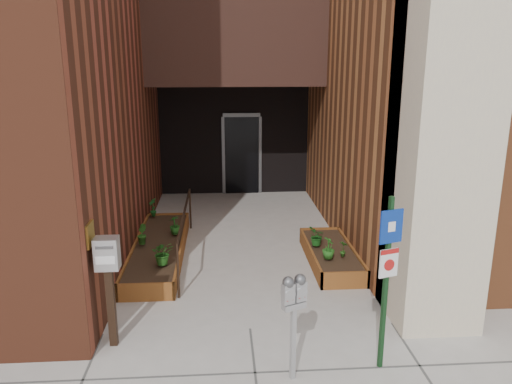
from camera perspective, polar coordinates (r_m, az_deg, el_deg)
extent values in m
plane|color=#9E9991|center=(7.12, -0.68, -15.37)|extent=(80.00, 80.00, 0.00)
cube|color=#96502B|center=(14.79, 22.78, 19.33)|extent=(8.00, 13.70, 10.00)
cube|color=beige|center=(7.10, 20.19, 2.72)|extent=(1.10, 1.20, 4.40)
cube|color=black|center=(12.14, -2.47, 16.87)|extent=(4.20, 2.00, 2.00)
cube|color=black|center=(13.70, -2.52, 6.16)|extent=(4.00, 0.30, 3.00)
cube|color=black|center=(13.60, -1.63, 4.18)|extent=(0.90, 0.06, 2.10)
cube|color=#B79338|center=(6.50, -18.46, -4.63)|extent=(0.04, 0.30, 0.30)
cube|color=brown|center=(7.94, -12.54, -11.13)|extent=(0.90, 0.04, 0.30)
cube|color=brown|center=(11.22, -9.97, -3.14)|extent=(0.90, 0.04, 0.30)
cube|color=brown|center=(9.62, -13.58, -6.45)|extent=(0.04, 3.60, 0.30)
cube|color=brown|center=(9.51, -8.44, -6.43)|extent=(0.04, 3.60, 0.30)
cube|color=black|center=(9.56, -11.02, -6.56)|extent=(0.82, 3.52, 0.26)
cube|color=brown|center=(8.26, 10.17, -9.92)|extent=(0.80, 0.04, 0.30)
cube|color=brown|center=(10.21, 7.26, -4.87)|extent=(0.80, 0.04, 0.30)
cube|color=brown|center=(9.15, 6.21, -7.23)|extent=(0.04, 2.20, 0.30)
cube|color=brown|center=(9.31, 10.85, -7.02)|extent=(0.04, 2.20, 0.30)
cube|color=black|center=(9.23, 8.55, -7.25)|extent=(0.72, 2.12, 0.26)
cylinder|color=black|center=(7.83, -8.92, -8.92)|extent=(0.04, 0.04, 0.90)
cylinder|color=black|center=(10.92, -7.53, -1.90)|extent=(0.04, 0.04, 0.90)
cylinder|color=black|center=(9.22, -8.20, -2.31)|extent=(0.04, 3.30, 0.04)
cube|color=#A6A5A8|center=(5.96, 4.24, -16.91)|extent=(0.07, 0.07, 0.90)
cube|color=#A6A5A8|center=(5.72, 4.34, -12.79)|extent=(0.29, 0.20, 0.07)
cube|color=#A6A5A8|center=(5.62, 3.69, -11.51)|extent=(0.16, 0.13, 0.23)
sphere|color=#59595B|center=(5.56, 3.71, -10.27)|extent=(0.13, 0.13, 0.13)
cube|color=white|center=(5.57, 3.94, -11.53)|extent=(0.08, 0.04, 0.04)
cube|color=#B21414|center=(5.60, 3.92, -12.19)|extent=(0.08, 0.04, 0.03)
cube|color=#A6A5A8|center=(5.69, 5.04, -11.18)|extent=(0.16, 0.13, 0.23)
sphere|color=#59595B|center=(5.63, 5.07, -9.95)|extent=(0.13, 0.13, 0.13)
cube|color=white|center=(5.64, 5.30, -11.20)|extent=(0.08, 0.04, 0.04)
cube|color=#B21414|center=(5.68, 5.28, -11.85)|extent=(0.08, 0.04, 0.03)
cube|color=#123417|center=(6.04, 14.57, -10.31)|extent=(0.06, 0.06, 2.13)
cube|color=navy|center=(5.75, 15.22, -3.83)|extent=(0.28, 0.11, 0.39)
cube|color=white|center=(5.74, 15.24, -3.84)|extent=(0.10, 0.04, 0.12)
cube|color=white|center=(5.90, 14.93, -7.85)|extent=(0.24, 0.09, 0.34)
cube|color=#B21414|center=(5.84, 15.05, -6.59)|extent=(0.23, 0.09, 0.06)
cylinder|color=#B21414|center=(5.90, 14.98, -8.06)|extent=(0.13, 0.05, 0.14)
cube|color=black|center=(6.78, -16.20, -12.49)|extent=(0.10, 0.10, 1.07)
cube|color=silver|center=(6.48, -16.67, -6.73)|extent=(0.29, 0.22, 0.41)
cube|color=#59595B|center=(6.34, -16.97, -6.11)|extent=(0.21, 0.01, 0.04)
cube|color=white|center=(6.40, -16.85, -7.50)|extent=(0.23, 0.01, 0.10)
imported|color=#225C1A|center=(8.43, -10.60, -6.85)|extent=(0.42, 0.42, 0.40)
imported|color=#265E1A|center=(9.41, -12.94, -4.72)|extent=(0.25, 0.25, 0.37)
imported|color=#1C5016|center=(9.82, -9.26, -3.71)|extent=(0.29, 0.29, 0.37)
imported|color=#1C6321|center=(10.98, -11.71, -1.70)|extent=(0.28, 0.28, 0.41)
imported|color=#23601B|center=(8.62, 8.30, -6.34)|extent=(0.22, 0.22, 0.37)
imported|color=#275819|center=(8.74, 9.95, -6.39)|extent=(0.22, 0.22, 0.29)
imported|color=#164E16|center=(9.16, 6.95, -5.07)|extent=(0.39, 0.39, 0.35)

